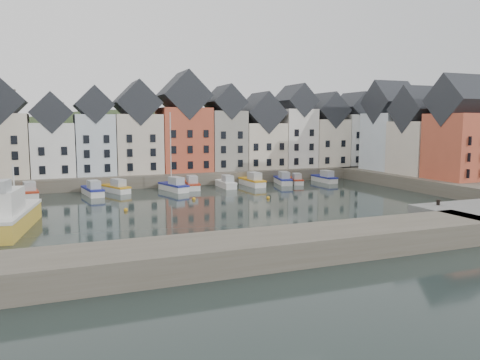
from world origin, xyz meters
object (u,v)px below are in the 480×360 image
mooring_bollard (438,202)px  large_vessel (8,216)px  boat_a (29,192)px  boat_d (174,186)px

mooring_bollard → large_vessel: bearing=162.9°
boat_a → large_vessel: large_vessel is taller
mooring_bollard → boat_a: bearing=139.1°
boat_d → large_vessel: 30.26m
large_vessel → mooring_bollard: large_vessel is taller
boat_a → large_vessel: bearing=-99.3°
large_vessel → mooring_bollard: (41.93, -12.86, 0.73)m
mooring_bollard → boat_d: bearing=120.8°
boat_a → boat_d: boat_d is taller
boat_a → boat_d: bearing=-11.6°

